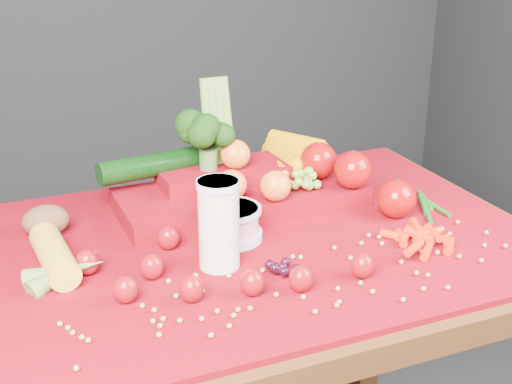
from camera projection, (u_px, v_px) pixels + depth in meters
name	position (u px, v px, depth m)	size (l,w,h in m)	color
table	(260.00, 284.00, 1.44)	(1.10, 0.80, 0.75)	#3E230E
red_cloth	(260.00, 240.00, 1.40)	(1.05, 0.75, 0.01)	maroon
milk_glass	(219.00, 221.00, 1.26)	(0.08, 0.08, 0.17)	silver
yogurt_bowl	(231.00, 222.00, 1.38)	(0.12, 0.12, 0.07)	silver
strawberry_scatter	(204.00, 269.00, 1.22)	(0.48, 0.28, 0.05)	maroon
dark_grape_cluster	(284.00, 267.00, 1.26)	(0.06, 0.05, 0.03)	black
soybean_scatter	(306.00, 281.00, 1.23)	(0.84, 0.24, 0.01)	#A48D46
corn_ear	(62.00, 266.00, 1.24)	(0.19, 0.24, 0.06)	gold
potato	(46.00, 221.00, 1.40)	(0.09, 0.07, 0.06)	brown
baby_carrot_pile	(420.00, 236.00, 1.37)	(0.17, 0.17, 0.03)	red
green_bean_pile	(426.00, 206.00, 1.53)	(0.14, 0.12, 0.01)	#185E15
produce_mound	(252.00, 180.00, 1.53)	(0.61, 0.35, 0.27)	maroon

